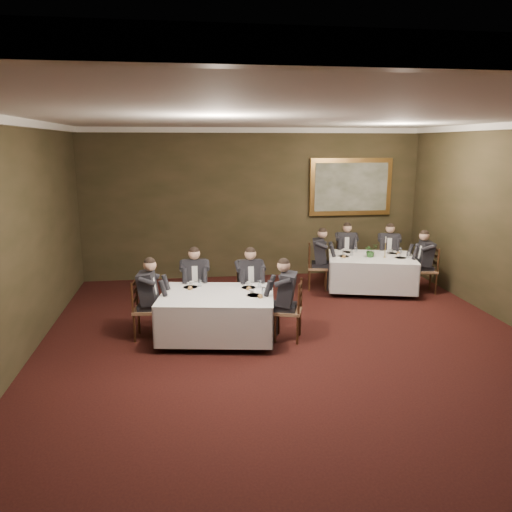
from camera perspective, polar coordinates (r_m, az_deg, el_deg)
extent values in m
plane|color=black|center=(7.52, 5.16, -12.00)|extent=(10.00, 10.00, 0.00)
cube|color=silver|center=(6.85, 5.76, 15.69)|extent=(8.00, 10.00, 0.10)
cube|color=#2D2A16|center=(11.84, -0.24, 5.98)|extent=(8.00, 0.10, 3.50)
cube|color=white|center=(11.71, -0.21, 14.20)|extent=(8.00, 0.10, 0.12)
cube|color=black|center=(11.04, 13.06, -0.22)|extent=(2.03, 1.72, 0.04)
cube|color=white|center=(11.03, 13.07, -0.09)|extent=(2.10, 1.79, 0.02)
cube|color=white|center=(11.11, 12.98, -1.75)|extent=(2.12, 1.82, 0.65)
cube|color=black|center=(8.12, -4.48, -4.57)|extent=(1.95, 1.59, 0.04)
cube|color=white|center=(8.11, -4.48, -4.41)|extent=(2.02, 1.66, 0.02)
cube|color=white|center=(8.22, -4.44, -6.61)|extent=(2.04, 1.68, 0.65)
cube|color=#826042|center=(11.95, 10.20, -0.31)|extent=(0.52, 0.50, 0.05)
cube|color=black|center=(12.08, 10.16, 1.02)|extent=(0.38, 0.11, 0.54)
cube|color=black|center=(11.87, 10.27, 1.45)|extent=(0.48, 0.39, 0.55)
sphere|color=tan|center=(11.81, 10.35, 3.26)|extent=(0.25, 0.25, 0.21)
cube|color=#826042|center=(12.05, 14.87, -0.43)|extent=(0.56, 0.55, 0.05)
cube|color=black|center=(12.19, 14.91, 0.89)|extent=(0.37, 0.16, 0.54)
cube|color=black|center=(11.98, 14.97, 1.32)|extent=(0.50, 0.44, 0.55)
sphere|color=tan|center=(11.91, 15.08, 3.11)|extent=(0.27, 0.27, 0.21)
cube|color=#826042|center=(11.03, 7.07, -1.30)|extent=(0.51, 0.52, 0.05)
cube|color=black|center=(10.96, 6.11, -0.04)|extent=(0.12, 0.38, 0.54)
cube|color=black|center=(10.94, 7.12, 0.60)|extent=(0.40, 0.48, 0.55)
sphere|color=tan|center=(10.87, 7.17, 2.56)|extent=(0.25, 0.25, 0.21)
cube|color=#826042|center=(11.28, 18.80, -1.58)|extent=(0.48, 0.50, 0.05)
cube|color=black|center=(11.28, 19.80, -0.37)|extent=(0.09, 0.38, 0.54)
cube|color=black|center=(11.20, 18.93, 0.28)|extent=(0.37, 0.46, 0.55)
sphere|color=tan|center=(11.13, 19.07, 2.19)|extent=(0.24, 0.24, 0.21)
cube|color=#826042|center=(9.14, -6.95, -4.26)|extent=(0.45, 0.43, 0.05)
cube|color=black|center=(9.25, -7.00, -2.47)|extent=(0.38, 0.04, 0.54)
cube|color=black|center=(9.04, -7.02, -1.98)|extent=(0.43, 0.32, 0.55)
sphere|color=tan|center=(8.95, -7.08, 0.37)|extent=(0.21, 0.21, 0.21)
cube|color=#826042|center=(9.05, -0.73, -4.33)|extent=(0.46, 0.44, 0.05)
cube|color=black|center=(9.16, -0.95, -2.53)|extent=(0.38, 0.05, 0.54)
cube|color=black|center=(8.95, -0.74, -2.04)|extent=(0.43, 0.33, 0.55)
sphere|color=tan|center=(8.86, -0.75, 0.34)|extent=(0.22, 0.22, 0.21)
cube|color=#826042|center=(8.16, 3.68, -6.28)|extent=(0.54, 0.55, 0.05)
cube|color=black|center=(8.07, 5.05, -4.71)|extent=(0.15, 0.37, 0.54)
cube|color=black|center=(8.05, 3.72, -3.75)|extent=(0.43, 0.50, 0.55)
sphere|color=tan|center=(7.95, 3.75, -1.13)|extent=(0.27, 0.27, 0.21)
cube|color=#826042|center=(8.39, -12.35, -6.02)|extent=(0.46, 0.48, 0.05)
cube|color=black|center=(8.35, -13.71, -4.42)|extent=(0.07, 0.38, 0.54)
cube|color=black|center=(8.28, -12.47, -3.56)|extent=(0.35, 0.45, 0.55)
sphere|color=tan|center=(8.18, -12.60, -1.01)|extent=(0.23, 0.23, 0.21)
imported|color=#2D5926|center=(10.94, 12.98, 0.68)|extent=(0.33, 0.31, 0.31)
cylinder|color=#AA8C33|center=(11.00, 14.50, -0.10)|extent=(0.07, 0.07, 0.02)
cylinder|color=#AA8C33|center=(10.96, 14.55, 0.75)|extent=(0.02, 0.02, 0.31)
cylinder|color=white|center=(10.92, 14.62, 1.90)|extent=(0.02, 0.02, 0.14)
cylinder|color=white|center=(11.36, 10.41, 0.48)|extent=(0.25, 0.25, 0.01)
cylinder|color=white|center=(11.49, 10.18, 0.75)|extent=(0.08, 0.08, 0.05)
cylinder|color=white|center=(11.40, 11.23, 0.82)|extent=(0.06, 0.06, 0.14)
cylinder|color=white|center=(8.54, -7.53, -3.49)|extent=(0.25, 0.25, 0.01)
cylinder|color=white|center=(8.67, -7.55, -3.07)|extent=(0.08, 0.08, 0.05)
cylinder|color=white|center=(8.52, -6.40, -3.04)|extent=(0.06, 0.06, 0.14)
cube|color=#C19246|center=(12.28, 10.77, 7.77)|extent=(2.01, 0.08, 1.36)
cube|color=#434830|center=(12.24, 10.83, 7.75)|extent=(1.79, 0.01, 1.14)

